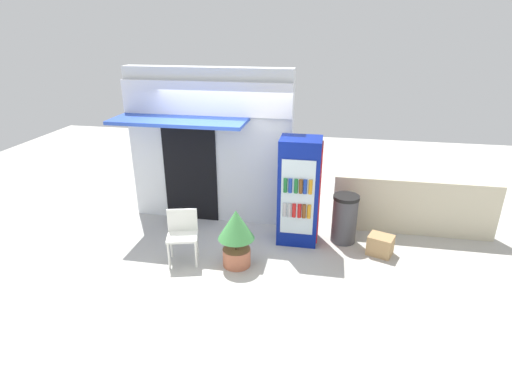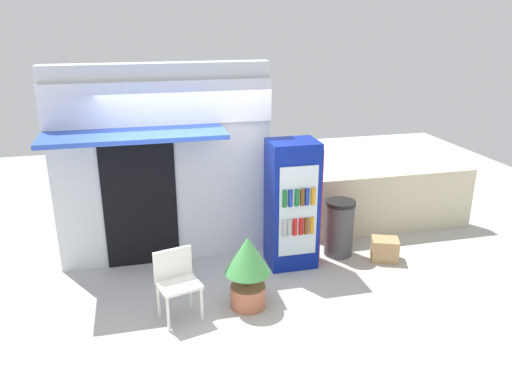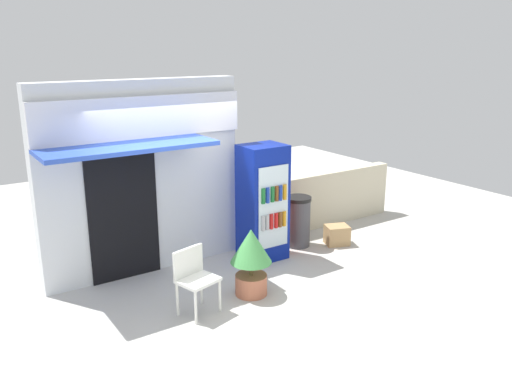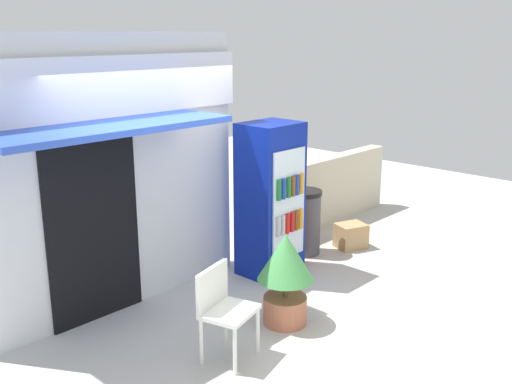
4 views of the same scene
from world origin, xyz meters
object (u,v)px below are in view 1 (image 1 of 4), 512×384
potted_plant_near_shop (236,233)px  drink_cooler (299,192)px  cardboard_box (380,245)px  plastic_chair (182,231)px  trash_bin (345,219)px

potted_plant_near_shop → drink_cooler: bearing=48.2°
drink_cooler → cardboard_box: drink_cooler is taller
plastic_chair → potted_plant_near_shop: bearing=0.4°
trash_bin → plastic_chair: bearing=-156.6°
potted_plant_near_shop → trash_bin: bearing=33.3°
trash_bin → cardboard_box: bearing=-29.8°
drink_cooler → plastic_chair: (-1.75, -0.99, -0.41)m
plastic_chair → cardboard_box: plastic_chair is taller
drink_cooler → potted_plant_near_shop: 1.37m
trash_bin → potted_plant_near_shop: bearing=-146.7°
potted_plant_near_shop → trash_bin: size_ratio=1.10×
plastic_chair → trash_bin: trash_bin is taller
trash_bin → cardboard_box: 0.74m
plastic_chair → trash_bin: (2.54, 1.10, -0.08)m
plastic_chair → potted_plant_near_shop: size_ratio=0.90×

